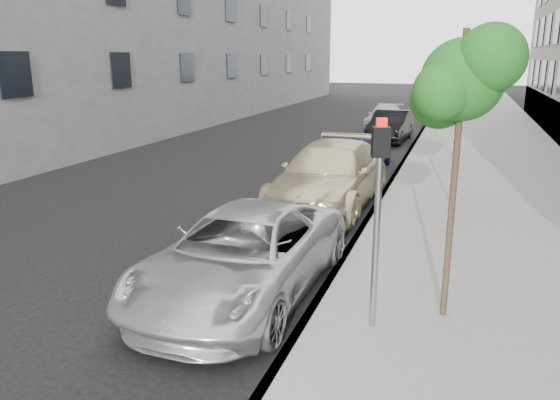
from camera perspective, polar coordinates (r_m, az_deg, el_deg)
The scene contains 12 objects.
ground at distance 8.57m, azimuth -6.42°, elevation -13.83°, with size 160.00×160.00×0.00m, color black.
sidewalk at distance 31.07m, azimuth 20.40°, elevation 6.46°, with size 6.40×72.00×0.14m, color gray.
curb at distance 31.12m, azimuth 14.62°, elevation 6.92°, with size 0.15×72.00×0.14m, color #9E9B93.
tree_near at distance 8.30m, azimuth 18.72°, elevation 11.77°, with size 1.56×1.36×4.40m.
tree_mid at distance 14.80m, azimuth 18.81°, elevation 11.95°, with size 1.69×1.49×4.25m.
tree_far at distance 21.29m, azimuth 19.04°, elevation 14.24°, with size 1.58×1.38×4.82m.
signal_pole at distance 7.89m, azimuth 10.20°, elevation -0.08°, with size 0.29×0.25×3.13m.
minivan at distance 9.54m, azimuth -3.89°, elevation -5.73°, with size 2.50×5.42×1.51m, color silver.
suv at distance 15.29m, azimuth 5.23°, elevation 2.59°, with size 2.44×6.01×1.74m, color beige.
sedan_blue at distance 20.62m, azimuth 8.91°, elevation 5.01°, with size 1.52×3.78×1.29m, color black.
sedan_black at distance 27.57m, azimuth 11.48°, elevation 7.57°, with size 1.60×4.59×1.51m, color black.
sedan_rear at distance 32.79m, azimuth 10.91°, elevation 8.54°, with size 1.84×4.53×1.31m, color #ABAEB4.
Camera 1 is at (3.25, -6.79, 4.10)m, focal length 35.00 mm.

